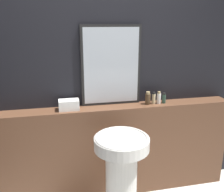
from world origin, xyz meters
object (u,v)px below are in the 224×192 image
object	(u,v)px
body_wash_bottle	(164,98)
lotion_bottle	(159,98)
pedestal_sink	(121,174)
towel_stack	(69,105)
conditioner_bottle	(154,98)
mirror	(111,66)
shampoo_bottle	(148,98)

from	to	relation	value
body_wash_bottle	lotion_bottle	bearing A→B (deg)	-180.00
pedestal_sink	towel_stack	world-z (taller)	towel_stack
lotion_bottle	conditioner_bottle	bearing A→B (deg)	180.00
conditioner_bottle	lotion_bottle	world-z (taller)	lotion_bottle
conditioner_bottle	mirror	bearing A→B (deg)	168.66
pedestal_sink	towel_stack	distance (m)	0.82
shampoo_bottle	pedestal_sink	bearing A→B (deg)	-129.49
mirror	conditioner_bottle	bearing A→B (deg)	-11.34
pedestal_sink	lotion_bottle	world-z (taller)	lotion_bottle
pedestal_sink	lotion_bottle	xyz separation A→B (m)	(0.53, 0.49, 0.52)
mirror	lotion_bottle	bearing A→B (deg)	-10.04
pedestal_sink	body_wash_bottle	xyz separation A→B (m)	(0.59, 0.49, 0.52)
mirror	shampoo_bottle	distance (m)	0.51
shampoo_bottle	conditioner_bottle	world-z (taller)	shampoo_bottle
lotion_bottle	body_wash_bottle	xyz separation A→B (m)	(0.06, 0.00, -0.01)
pedestal_sink	lotion_bottle	size ratio (longest dim) A/B	6.94
mirror	towel_stack	distance (m)	0.57
shampoo_bottle	conditioner_bottle	distance (m)	0.06
body_wash_bottle	towel_stack	bearing A→B (deg)	-180.00
pedestal_sink	towel_stack	size ratio (longest dim) A/B	4.58
mirror	towel_stack	size ratio (longest dim) A/B	4.09
mirror	lotion_bottle	world-z (taller)	mirror
mirror	shampoo_bottle	world-z (taller)	mirror
pedestal_sink	conditioner_bottle	bearing A→B (deg)	46.32
pedestal_sink	shampoo_bottle	size ratio (longest dim) A/B	6.67
lotion_bottle	mirror	bearing A→B (deg)	169.96
conditioner_bottle	body_wash_bottle	distance (m)	0.12
mirror	lotion_bottle	distance (m)	0.61
shampoo_bottle	lotion_bottle	xyz separation A→B (m)	(0.12, 0.00, -0.00)
conditioner_bottle	lotion_bottle	bearing A→B (deg)	0.00
towel_stack	conditioner_bottle	xyz separation A→B (m)	(0.88, 0.00, 0.01)
towel_stack	body_wash_bottle	bearing A→B (deg)	0.00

